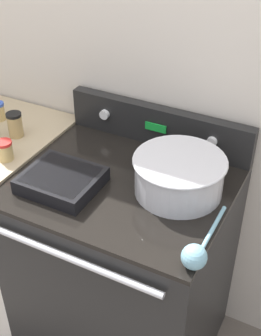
% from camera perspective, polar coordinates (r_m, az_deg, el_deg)
% --- Properties ---
extents(kitchen_wall, '(8.00, 0.05, 2.50)m').
position_cam_1_polar(kitchen_wall, '(1.83, 4.56, 12.61)').
color(kitchen_wall, beige).
rests_on(kitchen_wall, ground_plane).
extents(stove_range, '(0.78, 0.69, 0.93)m').
position_cam_1_polar(stove_range, '(2.02, -0.74, -12.32)').
color(stove_range, black).
rests_on(stove_range, ground_plane).
extents(control_panel, '(0.78, 0.07, 0.16)m').
position_cam_1_polar(control_panel, '(1.89, 3.48, 5.17)').
color(control_panel, black).
rests_on(control_panel, stove_range).
extents(mixing_bowl, '(0.33, 0.33, 0.14)m').
position_cam_1_polar(mixing_bowl, '(1.62, 5.95, -0.67)').
color(mixing_bowl, silver).
rests_on(mixing_bowl, stove_range).
extents(casserole_dish, '(0.27, 0.23, 0.05)m').
position_cam_1_polar(casserole_dish, '(1.68, -8.41, -1.40)').
color(casserole_dish, black).
rests_on(casserole_dish, stove_range).
extents(ladle, '(0.08, 0.33, 0.08)m').
position_cam_1_polar(ladle, '(1.40, 7.99, -10.37)').
color(ladle, '#7AB2C6').
rests_on(ladle, stove_range).
extents(spice_jar_red_cap, '(0.06, 0.06, 0.08)m').
position_cam_1_polar(spice_jar_red_cap, '(1.85, -15.09, 2.10)').
color(spice_jar_red_cap, tan).
rests_on(spice_jar_red_cap, side_counter).
extents(spice_jar_black_cap, '(0.06, 0.06, 0.10)m').
position_cam_1_polar(spice_jar_black_cap, '(1.98, -13.89, 5.16)').
color(spice_jar_black_cap, tan).
rests_on(spice_jar_black_cap, side_counter).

